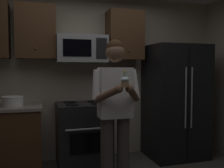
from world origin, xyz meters
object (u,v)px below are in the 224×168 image
at_px(refrigerator, 175,101).
at_px(person, 115,106).
at_px(microwave, 81,49).
at_px(cupcake, 125,82).
at_px(bowl_large_white, 13,101).
at_px(oven_range, 83,134).

distance_m(refrigerator, person, 1.52).
xyz_separation_m(microwave, cupcake, (0.22, -1.32, -0.43)).
distance_m(refrigerator, bowl_large_white, 2.46).
distance_m(microwave, person, 1.25).
bearing_deg(cupcake, person, 90.00).
height_order(bowl_large_white, cupcake, cupcake).
distance_m(microwave, refrigerator, 1.72).
xyz_separation_m(oven_range, cupcake, (0.22, -1.20, 0.83)).
relative_size(bowl_large_white, cupcake, 1.65).
height_order(oven_range, cupcake, cupcake).
bearing_deg(person, microwave, 102.82).
distance_m(bowl_large_white, person, 1.47).
xyz_separation_m(bowl_large_white, person, (1.19, -0.87, 0.01)).
bearing_deg(oven_range, cupcake, -79.37).
relative_size(person, cupcake, 10.13).
distance_m(microwave, bowl_large_white, 1.21).
bearing_deg(microwave, cupcake, -80.31).
bearing_deg(person, oven_range, 104.52).
bearing_deg(person, cupcake, -90.00).
height_order(microwave, person, microwave).
xyz_separation_m(microwave, person, (0.22, -0.99, -0.72)).
height_order(refrigerator, person, refrigerator).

